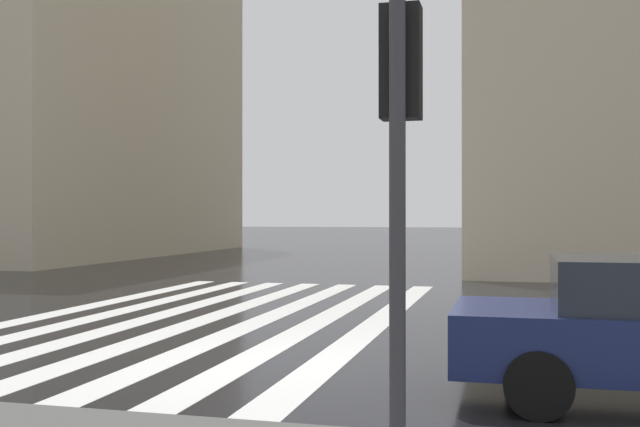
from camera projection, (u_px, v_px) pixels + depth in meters
The scene contains 3 objects.
ground_plane at pixel (281, 364), 9.20m from camera, with size 220.00×220.00×0.00m, color black.
zebra_crossing at pixel (218, 315), 13.69m from camera, with size 13.00×6.50×0.01m.
traffic_signal_post at pixel (400, 125), 5.51m from camera, with size 0.44×0.30×3.24m.
Camera 1 is at (-8.79, -2.77, 1.82)m, focal length 42.00 mm.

